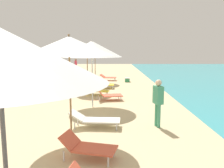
{
  "coord_description": "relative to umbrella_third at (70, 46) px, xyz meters",
  "views": [
    {
      "loc": [
        1.65,
        1.31,
        2.51
      ],
      "look_at": [
        1.63,
        8.96,
        1.36
      ],
      "focal_mm": 38.17,
      "sensor_mm": 36.0,
      "label": 1
    }
  ],
  "objects": [
    {
      "name": "lounger_third_shoreside",
      "position": [
        0.56,
        1.09,
        -2.29
      ],
      "size": [
        1.64,
        0.68,
        0.53
      ],
      "rotation": [
        0.0,
        0.0,
        -0.07
      ],
      "color": "white",
      "rests_on": "ground"
    },
    {
      "name": "lounger_fifth_inland",
      "position": [
        0.23,
        6.36,
        -2.28
      ],
      "size": [
        1.38,
        0.71,
        0.62
      ],
      "rotation": [
        0.0,
        0.0,
        -0.12
      ],
      "color": "yellow",
      "rests_on": "ground"
    },
    {
      "name": "umbrella_fifth",
      "position": [
        -0.3,
        7.34,
        -0.26
      ],
      "size": [
        1.81,
        1.81,
        2.54
      ],
      "color": "olive",
      "rests_on": "ground"
    },
    {
      "name": "umbrella_farthest",
      "position": [
        -0.12,
        11.11,
        -0.17
      ],
      "size": [
        2.54,
        2.54,
        2.72
      ],
      "color": "olive",
      "rests_on": "ground"
    },
    {
      "name": "lounger_farthest_shoreside",
      "position": [
        0.8,
        12.38,
        -2.3
      ],
      "size": [
        1.33,
        0.8,
        0.48
      ],
      "rotation": [
        0.0,
        0.0,
        -0.13
      ],
      "color": "#D8593F",
      "rests_on": "ground"
    },
    {
      "name": "lounger_fourth_shoreside",
      "position": [
        0.95,
        5.13,
        -2.28
      ],
      "size": [
        1.31,
        0.85,
        0.59
      ],
      "rotation": [
        0.0,
        0.0,
        0.16
      ],
      "color": "#D8593F",
      "rests_on": "ground"
    },
    {
      "name": "umbrella_fourth",
      "position": [
        0.27,
        3.83,
        -0.09
      ],
      "size": [
        2.54,
        2.54,
        2.88
      ],
      "color": "silver",
      "rests_on": "ground"
    },
    {
      "name": "person_walking_near",
      "position": [
        2.59,
        1.16,
        -1.64
      ],
      "size": [
        0.31,
        0.41,
        1.54
      ],
      "rotation": [
        0.0,
        0.0,
        3.42
      ],
      "color": "#3F9972",
      "rests_on": "ground"
    },
    {
      "name": "person_walking_far",
      "position": [
        -2.24,
        15.78,
        -1.62
      ],
      "size": [
        0.27,
        0.39,
        1.57
      ],
      "rotation": [
        0.0,
        0.0,
        0.14
      ],
      "color": "#D8334C",
      "rests_on": "ground"
    },
    {
      "name": "umbrella_third",
      "position": [
        0.0,
        0.0,
        0.0
      ],
      "size": [
        2.36,
        2.36,
        2.88
      ],
      "color": "olive",
      "rests_on": "ground"
    },
    {
      "name": "lounger_third_inland",
      "position": [
        0.56,
        -1.1,
        -2.27
      ],
      "size": [
        1.36,
        0.89,
        0.57
      ],
      "rotation": [
        0.0,
        0.0,
        -0.25
      ],
      "color": "#D8593F",
      "rests_on": "ground"
    },
    {
      "name": "lounger_fifth_shoreside",
      "position": [
        0.46,
        8.56,
        -2.28
      ],
      "size": [
        1.48,
        0.67,
        0.61
      ],
      "rotation": [
        0.0,
        0.0,
        0.04
      ],
      "color": "yellow",
      "rests_on": "ground"
    },
    {
      "name": "cooler_box",
      "position": [
        2.28,
        11.61,
        -2.41
      ],
      "size": [
        0.4,
        0.51,
        0.32
      ],
      "color": "#338C59",
      "rests_on": "ground"
    }
  ]
}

